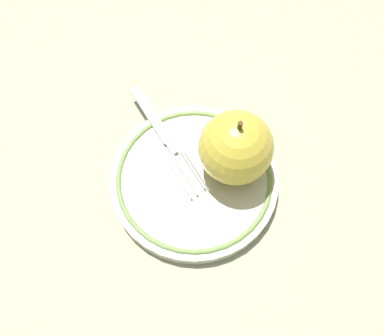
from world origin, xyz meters
name	(u,v)px	position (x,y,z in m)	size (l,w,h in m)	color
ground_plane	(197,177)	(0.00, 0.00, 0.00)	(2.00, 2.00, 0.00)	#AAAC89
plate	(192,179)	(0.00, -0.01, 0.01)	(0.19, 0.19, 0.02)	beige
apple_red_whole	(236,148)	(0.04, 0.02, 0.06)	(0.08, 0.08, 0.09)	gold
fork	(163,134)	(-0.05, 0.03, 0.02)	(0.14, 0.12, 0.00)	silver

